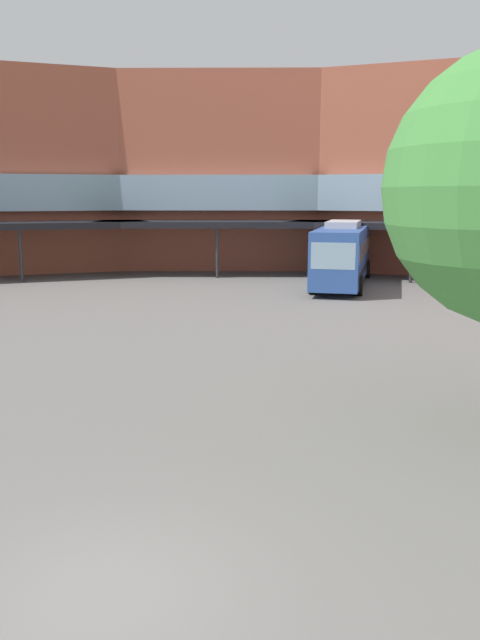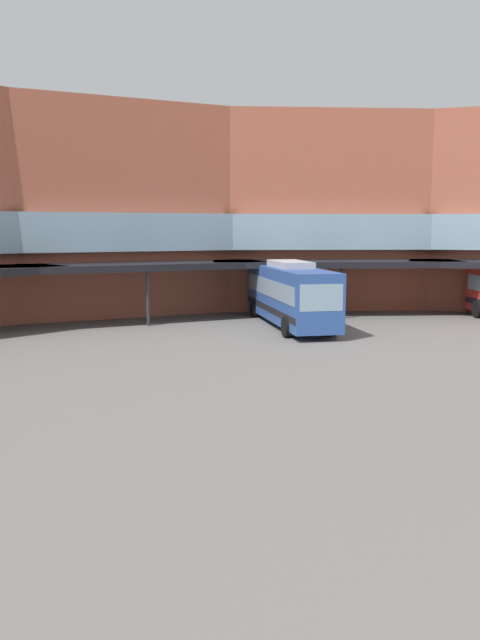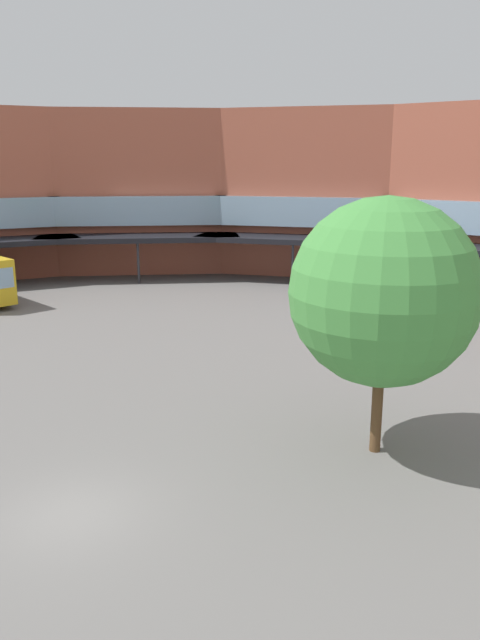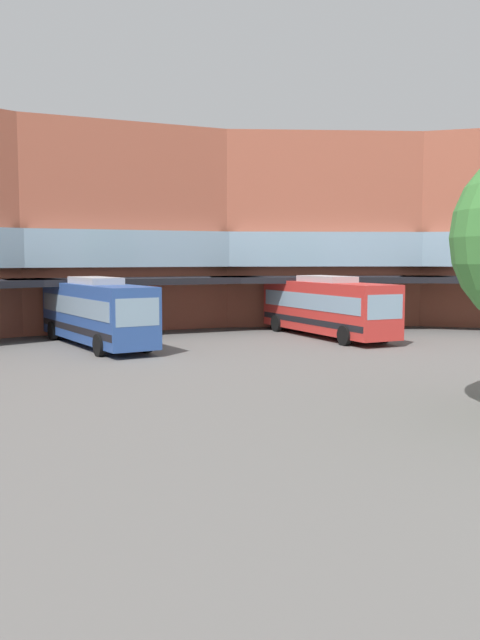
% 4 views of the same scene
% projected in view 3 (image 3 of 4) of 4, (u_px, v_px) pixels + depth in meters
% --- Properties ---
extents(ground_plane, '(129.97, 129.97, 0.00)m').
position_uv_depth(ground_plane, '(72.00, 514.00, 17.21)').
color(ground_plane, slate).
extents(station_building, '(87.29, 46.75, 13.42)m').
position_uv_depth(station_building, '(269.00, 209.00, 38.63)').
color(station_building, '#AD5942').
rests_on(station_building, ground).
extents(bus_2, '(5.05, 11.70, 3.75)m').
position_uv_depth(bus_2, '(392.00, 273.00, 43.00)').
color(bus_2, '#2D519E').
rests_on(bus_2, ground).
extents(plaza_tree, '(5.99, 5.99, 8.39)m').
position_uv_depth(plaza_tree, '(384.00, 293.00, 19.67)').
color(plaza_tree, brown).
rests_on(plaza_tree, ground).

